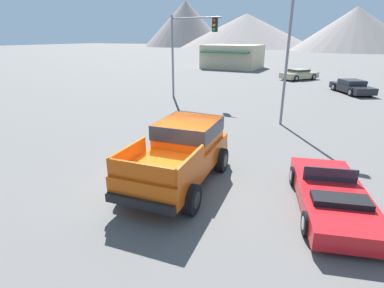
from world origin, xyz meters
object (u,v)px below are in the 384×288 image
Objects in this scene: parked_car_dark at (352,86)px; street_lamp_post at (290,34)px; traffic_light_main at (190,41)px; red_convertible_car at (332,196)px; parked_car_tan at (299,74)px; orange_pickup_truck at (182,149)px.

parked_car_dark is 0.59× the size of street_lamp_post.
red_convertible_car is at bearing -48.58° from traffic_light_main.
parked_car_tan is at bearing -82.70° from parked_car_dark.
orange_pickup_truck is at bearing -63.48° from traffic_light_main.
red_convertible_car is at bearing -69.53° from street_lamp_post.
orange_pickup_truck is 0.85× the size of traffic_light_main.
parked_car_dark is at bearing -16.24° from parked_car_tan.
street_lamp_post is at bearing -28.08° from traffic_light_main.
red_convertible_car is 1.01× the size of parked_car_dark.
red_convertible_car is 0.77× the size of traffic_light_main.
street_lamp_post is (1.97, -19.40, 4.13)m from parked_car_tan.
red_convertible_car is 9.78m from street_lamp_post.
traffic_light_main is 8.97m from street_lamp_post.
parked_car_tan is (-5.36, 6.86, 0.02)m from parked_car_dark.
orange_pickup_truck reaches higher than red_convertible_car.
traffic_light_main is 0.77× the size of street_lamp_post.
orange_pickup_truck is at bearing -100.45° from street_lamp_post.
traffic_light_main is at bearing 5.75° from parked_car_dark.
orange_pickup_truck is at bearing 167.45° from red_convertible_car.
parked_car_dark is 0.76× the size of traffic_light_main.
red_convertible_car is 0.59× the size of street_lamp_post.
orange_pickup_truck is 1.12× the size of parked_car_dark.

